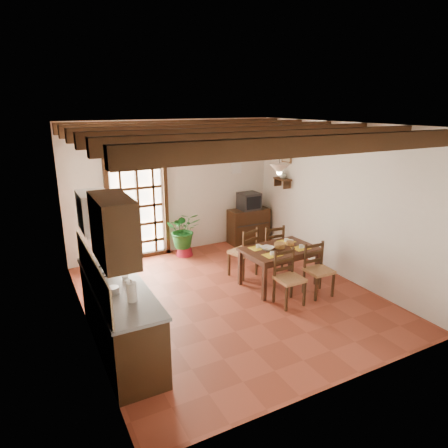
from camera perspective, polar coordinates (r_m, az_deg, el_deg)
ground_plane at (r=6.79m, az=0.83°, el=-10.33°), size 5.00×5.00×0.00m
room_shell at (r=6.17m, az=0.90°, el=4.85°), size 4.52×5.02×2.81m
ceiling_beams at (r=6.05m, az=0.94°, el=12.97°), size 4.50×4.34×0.20m
french_door at (r=8.25m, az=-12.22°, el=2.99°), size 1.26×0.11×2.32m
kitchen_counter at (r=5.47m, az=-14.74°, el=-12.46°), size 0.64×2.25×1.38m
upper_cabinet at (r=4.27m, az=-15.49°, el=-0.79°), size 0.35×0.80×0.70m
range_hood at (r=5.49m, az=-18.01°, el=1.62°), size 0.38×0.60×0.54m
counter_items at (r=5.33m, az=-15.36°, el=-7.46°), size 0.50×1.43×0.25m
dining_table at (r=7.04m, az=7.90°, el=-4.11°), size 1.32×0.90×0.69m
chair_near_left at (r=6.53m, az=9.22°, el=-9.00°), size 0.41×0.40×0.89m
chair_near_right at (r=6.93m, az=13.27°, el=-7.68°), size 0.42×0.40×0.88m
chair_far_left at (r=7.46m, az=2.79°, el=-5.26°), size 0.54×0.53×0.94m
chair_far_right at (r=7.81m, az=6.61°, el=-4.40°), size 0.45×0.44×0.91m
table_setting at (r=7.02m, az=7.92°, el=-3.66°), size 0.92×0.62×0.09m
table_bowl at (r=6.90m, az=6.24°, el=-3.47°), size 0.28×0.28×0.05m
sideboard at (r=9.22m, az=3.53°, el=-0.25°), size 0.94×0.43×0.79m
crt_tv at (r=9.06m, az=3.61°, el=3.28°), size 0.45×0.42×0.38m
fuse_box at (r=9.03m, az=1.78°, el=8.25°), size 0.25×0.03×0.32m
plant_pot at (r=8.53m, az=-5.67°, el=-3.76°), size 0.36×0.36×0.22m
potted_plant at (r=8.38m, az=-5.76°, el=-0.81°), size 2.23×2.07×2.03m
wall_shelf at (r=8.68m, az=8.34°, el=6.13°), size 0.20×0.42×0.20m
shelf_vase at (r=8.66m, az=8.38°, el=7.03°), size 0.15×0.15×0.15m
shelf_flowers at (r=8.63m, az=8.44°, el=8.39°), size 0.14×0.14×0.36m
framed_picture at (r=8.65m, az=8.95°, el=9.68°), size 0.03×0.32×0.32m
pendant_lamp at (r=6.74m, az=7.91°, el=7.98°), size 0.36×0.36×0.84m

